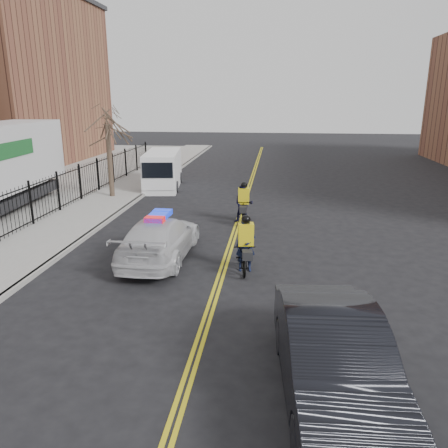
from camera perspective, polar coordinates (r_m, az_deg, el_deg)
ground at (r=14.74m, az=-0.15°, el=-5.98°), size 120.00×120.00×0.00m
center_line_left at (r=22.32m, az=2.12°, el=1.76°), size 0.10×60.00×0.01m
center_line_right at (r=22.31m, az=2.53°, el=1.75°), size 0.10×60.00×0.01m
sidewalk at (r=24.04m, az=-15.81°, el=2.38°), size 3.00×60.00×0.15m
curb at (r=23.51m, az=-12.42°, el=2.31°), size 0.20×60.00×0.15m
iron_fence at (r=24.46m, az=-19.23°, el=4.54°), size 0.12×28.00×2.00m
street_tree at (r=25.38m, az=-14.91°, el=11.08°), size 3.20×3.20×4.80m
police_cruiser at (r=15.67m, az=-8.40°, el=-1.84°), size 2.19×5.22×1.67m
dark_sedan at (r=8.73m, az=14.15°, el=-16.87°), size 2.26×5.41×1.74m
cargo_van at (r=28.17m, az=-8.02°, el=6.94°), size 2.71×5.65×2.27m
cyclist_near at (r=14.45m, az=2.85°, el=-3.62°), size 0.96×2.03×1.92m
cyclist_far at (r=20.02m, az=2.58°, el=2.27°), size 0.87×1.90×1.91m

